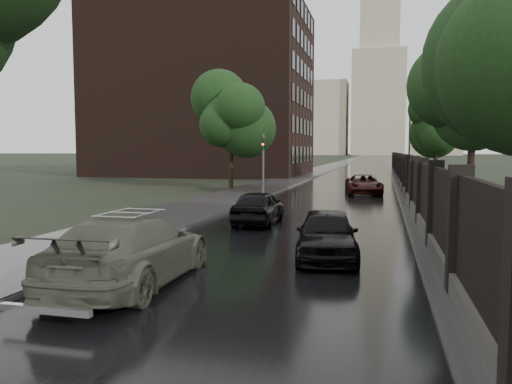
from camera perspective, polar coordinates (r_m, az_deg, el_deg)
name	(u,v)px	position (r m, az deg, el deg)	size (l,w,h in m)	color
ground	(143,375)	(7.24, -12.82, -19.73)	(800.00, 800.00, 0.00)	black
road	(374,158)	(195.90, 13.38, 3.81)	(8.00, 420.00, 0.02)	black
sidewalk_left	(358,158)	(196.08, 11.62, 3.86)	(4.00, 420.00, 0.16)	#2D2D2D
verge_right	(389,158)	(195.89, 14.99, 3.78)	(3.00, 420.00, 0.08)	#2D2D2D
fence_right	(404,177)	(37.95, 16.58, 1.62)	(0.45, 75.72, 2.70)	#383533
tree_left_far	(231,120)	(37.58, -2.91, 8.24)	(4.25, 4.25, 7.39)	black
tree_right_b	(473,112)	(28.27, 23.54, 8.38)	(4.08, 4.08, 7.01)	black
tree_right_c	(436,127)	(46.11, 19.93, 6.96)	(4.08, 4.08, 7.01)	black
traffic_light	(263,160)	(31.71, 0.85, 3.73)	(0.16, 0.32, 4.00)	#59595E
brick_building	(205,92)	(61.96, -5.83, 11.28)	(24.00, 18.00, 20.00)	black
stalinist_tower	(379,90)	(307.90, 13.85, 11.27)	(92.00, 30.00, 159.00)	tan
volga_sedan	(131,250)	(11.48, -14.08, -6.44)	(2.19, 5.39, 1.57)	#505443
hatchback_left	(258,207)	(20.21, 0.27, -1.73)	(1.63, 4.06, 1.38)	black
car_right_near	(327,234)	(13.90, 8.10, -4.78)	(1.63, 4.05, 1.38)	black
car_right_far	(364,184)	(34.47, 12.20, 0.85)	(2.24, 4.85, 1.35)	black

